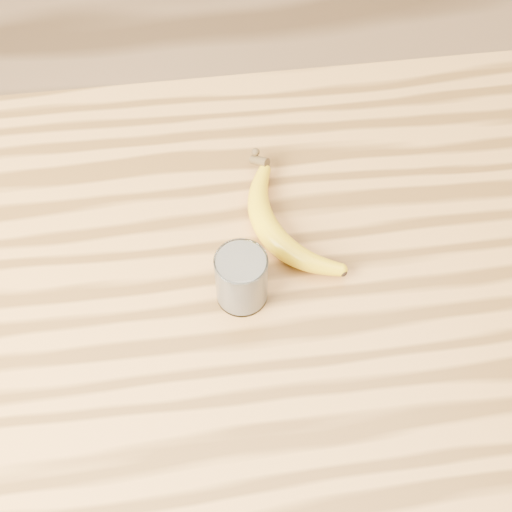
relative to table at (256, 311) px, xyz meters
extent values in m
plane|color=olive|center=(0.00, 0.00, -0.77)|extent=(4.00, 4.00, 0.00)
cube|color=#B87938|center=(0.00, 0.00, 0.11)|extent=(1.20, 0.80, 0.04)
cylinder|color=brown|center=(0.54, 0.34, -0.34)|extent=(0.06, 0.06, 0.86)
cylinder|color=white|center=(-0.02, -0.04, 0.18)|extent=(0.07, 0.07, 0.09)
torus|color=white|center=(-0.02, -0.04, 0.22)|extent=(0.07, 0.07, 0.00)
cylinder|color=beige|center=(-0.02, -0.04, 0.18)|extent=(0.07, 0.07, 0.09)
camera|label=1|loc=(-0.07, -0.53, 1.01)|focal=50.00mm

